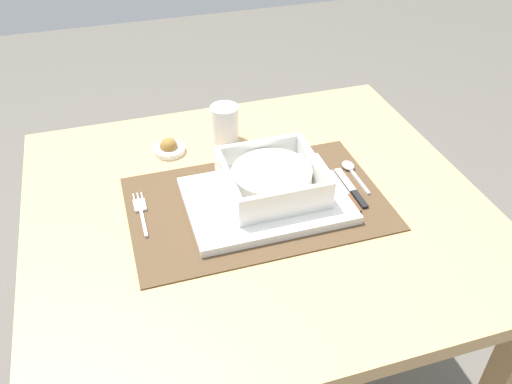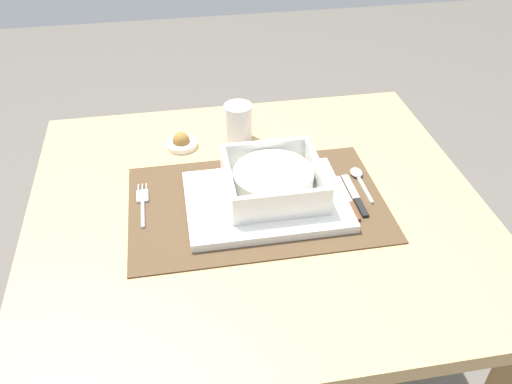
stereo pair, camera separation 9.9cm
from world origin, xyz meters
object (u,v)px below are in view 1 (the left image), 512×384
object	(u,v)px
fork	(141,211)
butter_knife	(353,190)
condiment_saucer	(169,148)
porridge_bowl	(272,179)
dining_table	(257,244)
drinking_glass	(226,126)
bread_knife	(345,193)
spoon	(351,169)

from	to	relation	value
fork	butter_knife	distance (m)	0.40
condiment_saucer	porridge_bowl	bearing A→B (deg)	-53.03
dining_table	fork	size ratio (longest dim) A/B	6.56
porridge_bowl	drinking_glass	bearing A→B (deg)	97.62
drinking_glass	porridge_bowl	bearing A→B (deg)	-82.38
porridge_bowl	bread_knife	xyz separation A→B (m)	(0.14, -0.04, -0.04)
drinking_glass	butter_knife	bearing A→B (deg)	-54.28
porridge_bowl	fork	xyz separation A→B (m)	(-0.25, 0.03, -0.04)
spoon	butter_knife	world-z (taller)	spoon
porridge_bowl	butter_knife	bearing A→B (deg)	-12.09
porridge_bowl	spoon	distance (m)	0.19
bread_knife	spoon	bearing A→B (deg)	52.89
porridge_bowl	drinking_glass	size ratio (longest dim) A/B	2.14
dining_table	butter_knife	world-z (taller)	butter_knife
spoon	butter_knife	size ratio (longest dim) A/B	0.89
spoon	drinking_glass	distance (m)	0.29
spoon	butter_knife	bearing A→B (deg)	-115.39
fork	bread_knife	bearing A→B (deg)	-13.68
butter_knife	dining_table	bearing A→B (deg)	176.22
butter_knife	bread_knife	size ratio (longest dim) A/B	0.96
bread_knife	condiment_saucer	xyz separation A→B (m)	(-0.30, 0.25, 0.00)
dining_table	drinking_glass	bearing A→B (deg)	89.40
dining_table	porridge_bowl	world-z (taller)	porridge_bowl
drinking_glass	fork	bearing A→B (deg)	-137.41
porridge_bowl	spoon	bearing A→B (deg)	9.40
dining_table	drinking_glass	world-z (taller)	drinking_glass
dining_table	butter_knife	bearing A→B (deg)	-6.64
porridge_bowl	bread_knife	distance (m)	0.15
drinking_glass	condiment_saucer	distance (m)	0.13
dining_table	bread_knife	bearing A→B (deg)	-9.10
butter_knife	condiment_saucer	world-z (taller)	condiment_saucer
spoon	porridge_bowl	bearing A→B (deg)	-174.32
fork	butter_knife	xyz separation A→B (m)	(0.40, -0.06, 0.00)
drinking_glass	condiment_saucer	xyz separation A→B (m)	(-0.13, -0.01, -0.03)
butter_knife	condiment_saucer	distance (m)	0.40
dining_table	condiment_saucer	size ratio (longest dim) A/B	12.46
fork	spoon	xyz separation A→B (m)	(0.43, 0.00, 0.00)
dining_table	butter_knife	xyz separation A→B (m)	(0.19, -0.02, 0.11)
dining_table	bread_knife	size ratio (longest dim) A/B	6.30
spoon	dining_table	bearing A→B (deg)	-172.75
porridge_bowl	condiment_saucer	bearing A→B (deg)	126.97
bread_knife	condiment_saucer	world-z (taller)	condiment_saucer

